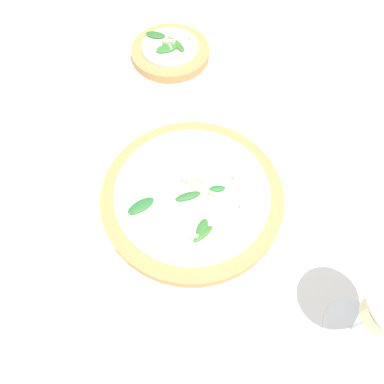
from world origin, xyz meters
TOP-DOWN VIEW (x-y plane):
  - ground_plane at (0.00, 0.00)m, footprint 6.00×6.00m
  - pizza_arugula_main at (-0.00, -0.03)m, footprint 0.30×0.30m
  - pizza_personal_side at (-0.33, -0.04)m, footprint 0.17×0.17m

SIDE VIEW (x-z plane):
  - ground_plane at x=0.00m, z-range 0.00..0.00m
  - pizza_personal_side at x=-0.33m, z-range -0.01..0.04m
  - pizza_arugula_main at x=0.00m, z-range -0.01..0.04m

